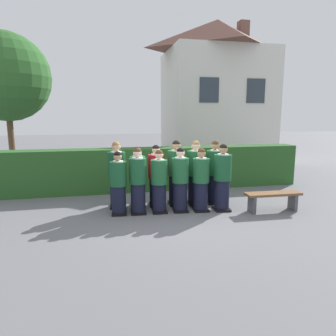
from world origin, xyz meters
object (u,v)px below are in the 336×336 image
object	(u,v)px
student_front_row_1	(138,182)
student_front_row_3	(180,181)
student_front_row_4	(201,181)
student_rear_row_4	(195,174)
student_in_red_blazer	(156,177)
student_rear_row_5	(214,174)
student_rear_row_0	(117,176)
student_front_row_2	(159,183)
wooden_bench	(273,198)
student_front_row_5	(222,179)
student_rear_row_1	(138,178)
student_front_row_0	(118,185)
student_rear_row_3	(176,174)

from	to	relation	value
student_front_row_1	student_front_row_3	size ratio (longest dim) A/B	1.01
student_front_row_4	student_rear_row_4	distance (m)	0.57
student_in_red_blazer	student_rear_row_5	size ratio (longest dim) A/B	0.94
student_front_row_1	student_rear_row_0	distance (m)	0.76
student_front_row_3	student_rear_row_4	size ratio (longest dim) A/B	0.93
student_front_row_2	student_rear_row_0	bearing A→B (deg)	147.33
student_front_row_2	wooden_bench	size ratio (longest dim) A/B	1.10
student_front_row_1	student_front_row_5	world-z (taller)	student_front_row_5
student_rear_row_1	student_in_red_blazer	world-z (taller)	student_in_red_blazer
student_rear_row_0	student_rear_row_1	size ratio (longest dim) A/B	1.09
student_front_row_4	student_rear_row_4	world-z (taller)	student_rear_row_4
student_front_row_5	wooden_bench	bearing A→B (deg)	-18.46
student_front_row_3	student_front_row_5	bearing A→B (deg)	-7.18
student_front_row_3	student_in_red_blazer	bearing A→B (deg)	129.23
student_front_row_0	wooden_bench	world-z (taller)	student_front_row_0
student_front_row_4	student_front_row_2	bearing A→B (deg)	174.37
student_front_row_3	student_rear_row_5	xyz separation A→B (m)	(1.07, 0.48, 0.05)
student_in_red_blazer	student_rear_row_5	distance (m)	1.58
student_front_row_1	student_rear_row_1	bearing A→B (deg)	83.37
student_front_row_3	student_rear_row_3	world-z (taller)	student_rear_row_3
student_in_red_blazer	student_rear_row_5	bearing A→B (deg)	-4.60
student_front_row_4	student_in_red_blazer	world-z (taller)	student_in_red_blazer
student_front_row_2	student_front_row_4	size ratio (longest dim) A/B	0.98
student_rear_row_4	student_rear_row_5	xyz separation A→B (m)	(0.53, -0.01, -0.00)
student_front_row_5	student_rear_row_1	distance (m)	2.17
student_front_row_2	student_front_row_1	bearing A→B (deg)	175.87
student_front_row_4	student_rear_row_5	distance (m)	0.80
student_front_row_1	student_front_row_4	size ratio (longest dim) A/B	1.02
student_rear_row_1	student_in_red_blazer	distance (m)	0.48
student_front_row_5	student_rear_row_5	distance (m)	0.62
student_front_row_4	student_rear_row_3	bearing A→B (deg)	126.32
student_front_row_1	student_in_red_blazer	bearing A→B (deg)	45.00
student_rear_row_0	student_rear_row_5	xyz separation A→B (m)	(2.58, -0.18, -0.01)
student_front_row_4	student_front_row_3	bearing A→B (deg)	171.75
student_front_row_4	student_front_row_5	world-z (taller)	student_front_row_5
student_rear_row_0	student_rear_row_3	size ratio (longest dim) A/B	0.99
student_front_row_2	student_front_row_5	xyz separation A→B (m)	(1.57, -0.16, 0.06)
student_front_row_0	student_front_row_4	xyz separation A→B (m)	(2.01, -0.16, 0.02)
student_front_row_5	student_rear_row_3	size ratio (longest dim) A/B	0.97
student_rear_row_1	student_rear_row_4	world-z (taller)	student_rear_row_4
student_rear_row_4	student_rear_row_5	bearing A→B (deg)	-1.29
student_front_row_4	student_in_red_blazer	bearing A→B (deg)	145.83
student_rear_row_5	student_front_row_4	bearing A→B (deg)	-135.43
student_in_red_blazer	wooden_bench	xyz separation A→B (m)	(2.73, -1.14, -0.41)
student_rear_row_0	student_rear_row_1	xyz separation A→B (m)	(0.54, -0.01, -0.07)
student_front_row_0	student_front_row_5	bearing A→B (deg)	-4.87
student_front_row_1	wooden_bench	size ratio (longest dim) A/B	1.14
student_front_row_3	student_rear_row_0	distance (m)	1.65
student_front_row_2	student_rear_row_5	size ratio (longest dim) A/B	0.91
student_front_row_3	student_rear_row_5	size ratio (longest dim) A/B	0.93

